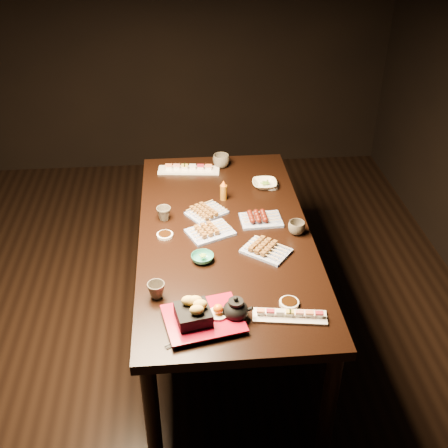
{
  "coord_description": "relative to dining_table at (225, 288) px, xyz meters",
  "views": [
    {
      "loc": [
        0.16,
        -2.25,
        2.4
      ],
      "look_at": [
        0.38,
        0.24,
        0.77
      ],
      "focal_mm": 45.0,
      "sensor_mm": 36.0,
      "label": 1
    }
  ],
  "objects": [
    {
      "name": "ground",
      "position": [
        -0.38,
        -0.19,
        -0.38
      ],
      "size": [
        5.0,
        5.0,
        0.0
      ],
      "primitive_type": "plane",
      "color": "black",
      "rests_on": "ground"
    },
    {
      "name": "dining_table",
      "position": [
        0.0,
        0.0,
        0.0
      ],
      "size": [
        1.05,
        1.87,
        0.75
      ],
      "primitive_type": "cube",
      "rotation": [
        0.0,
        0.0,
        -0.09
      ],
      "color": "black",
      "rests_on": "ground"
    },
    {
      "name": "sushi_platter_near",
      "position": [
        0.22,
        -0.68,
        0.39
      ],
      "size": [
        0.33,
        0.13,
        0.04
      ],
      "primitive_type": null,
      "rotation": [
        0.0,
        0.0,
        -0.15
      ],
      "color": "white",
      "rests_on": "dining_table"
    },
    {
      "name": "sushi_platter_far",
      "position": [
        -0.17,
        0.71,
        0.4
      ],
      "size": [
        0.39,
        0.15,
        0.05
      ],
      "primitive_type": null,
      "rotation": [
        0.0,
        0.0,
        3.03
      ],
      "color": "white",
      "rests_on": "dining_table"
    },
    {
      "name": "yakitori_plate_center",
      "position": [
        -0.08,
        -0.0,
        0.4
      ],
      "size": [
        0.28,
        0.24,
        0.06
      ],
      "primitive_type": null,
      "rotation": [
        0.0,
        0.0,
        0.42
      ],
      "color": "#828EB6",
      "rests_on": "dining_table"
    },
    {
      "name": "yakitori_plate_right",
      "position": [
        0.19,
        -0.19,
        0.4
      ],
      "size": [
        0.27,
        0.27,
        0.06
      ],
      "primitive_type": null,
      "rotation": [
        0.0,
        0.0,
        -0.68
      ],
      "color": "#828EB6",
      "rests_on": "dining_table"
    },
    {
      "name": "yakitori_plate_left",
      "position": [
        -0.08,
        0.19,
        0.4
      ],
      "size": [
        0.25,
        0.24,
        0.05
      ],
      "primitive_type": null,
      "rotation": [
        0.0,
        0.0,
        0.59
      ],
      "color": "#828EB6",
      "rests_on": "dining_table"
    },
    {
      "name": "tsukune_plate",
      "position": [
        0.2,
        0.09,
        0.4
      ],
      "size": [
        0.23,
        0.17,
        0.06
      ],
      "primitive_type": null,
      "rotation": [
        0.0,
        0.0,
        0.05
      ],
      "color": "#828EB6",
      "rests_on": "dining_table"
    },
    {
      "name": "edamame_bowl_green",
      "position": [
        -0.13,
        -0.24,
        0.39
      ],
      "size": [
        0.12,
        0.12,
        0.03
      ],
      "primitive_type": "imported",
      "rotation": [
        0.0,
        0.0,
        -0.09
      ],
      "color": "#2B866F",
      "rests_on": "dining_table"
    },
    {
      "name": "edamame_bowl_cream",
      "position": [
        0.28,
        0.47,
        0.39
      ],
      "size": [
        0.15,
        0.15,
        0.04
      ],
      "primitive_type": "imported",
      "rotation": [
        0.0,
        0.0,
        -0.03
      ],
      "color": "#FDF7CF",
      "rests_on": "dining_table"
    },
    {
      "name": "tempura_tray",
      "position": [
        -0.15,
        -0.67,
        0.43
      ],
      "size": [
        0.37,
        0.32,
        0.12
      ],
      "primitive_type": null,
      "rotation": [
        0.0,
        0.0,
        0.2
      ],
      "color": "black",
      "rests_on": "dining_table"
    },
    {
      "name": "teacup_near_left",
      "position": [
        -0.35,
        -0.49,
        0.41
      ],
      "size": [
        0.09,
        0.09,
        0.07
      ],
      "primitive_type": "imported",
      "rotation": [
        0.0,
        0.0,
        0.08
      ],
      "color": "#4F483C",
      "rests_on": "dining_table"
    },
    {
      "name": "teacup_mid_right",
      "position": [
        0.37,
        -0.04,
        0.41
      ],
      "size": [
        0.11,
        0.11,
        0.07
      ],
      "primitive_type": "imported",
      "rotation": [
        0.0,
        0.0,
        -0.3
      ],
      "color": "#4F483C",
      "rests_on": "dining_table"
    },
    {
      "name": "teacup_far_left",
      "position": [
        -0.32,
        0.16,
        0.41
      ],
      "size": [
        0.09,
        0.09,
        0.07
      ],
      "primitive_type": "imported",
      "rotation": [
        0.0,
        0.0,
        0.19
      ],
      "color": "#4F483C",
      "rests_on": "dining_table"
    },
    {
      "name": "teacup_far_right",
      "position": [
        0.04,
        0.75,
        0.42
      ],
      "size": [
        0.11,
        0.11,
        0.08
      ],
      "primitive_type": "imported",
      "rotation": [
        0.0,
        0.0,
        0.04
      ],
      "color": "#4F483C",
      "rests_on": "dining_table"
    },
    {
      "name": "teapot",
      "position": [
        -0.01,
        -0.66,
        0.43
      ],
      "size": [
        0.15,
        0.15,
        0.11
      ],
      "primitive_type": null,
      "rotation": [
        0.0,
        0.0,
        -0.16
      ],
      "color": "black",
      "rests_on": "dining_table"
    },
    {
      "name": "condiment_bottle",
      "position": [
        0.02,
        0.34,
        0.44
      ],
      "size": [
        0.04,
        0.04,
        0.12
      ],
      "primitive_type": "cylinder",
      "rotation": [
        0.0,
        0.0,
        -0.08
      ],
      "color": "brown",
      "rests_on": "dining_table"
    },
    {
      "name": "sauce_dish_west",
      "position": [
        -0.31,
        -0.01,
        0.38
      ],
      "size": [
        0.1,
        0.1,
        0.02
      ],
      "primitive_type": "cylinder",
      "rotation": [
        0.0,
        0.0,
        -0.19
      ],
      "color": "white",
      "rests_on": "dining_table"
    },
    {
      "name": "sauce_dish_east",
      "position": [
        0.32,
        0.46,
        0.38
      ],
      "size": [
        0.11,
        0.11,
        0.01
      ],
      "primitive_type": "cylinder",
      "rotation": [
        0.0,
        0.0,
        0.33
      ],
      "color": "white",
      "rests_on": "dining_table"
    },
    {
      "name": "sauce_dish_se",
      "position": [
        0.23,
        -0.59,
        0.38
      ],
      "size": [
        0.09,
        0.09,
        0.02
      ],
      "primitive_type": "cylinder",
      "rotation": [
        0.0,
        0.0,
        -0.04
      ],
      "color": "white",
      "rests_on": "dining_table"
    },
    {
      "name": "sauce_dish_nw",
      "position": [
        -0.24,
        0.71,
        0.38
      ],
      "size": [
        0.11,
        0.11,
        0.02
      ],
      "primitive_type": "cylinder",
      "rotation": [
        0.0,
        0.0,
        -0.4
      ],
      "color": "white",
      "rests_on": "dining_table"
    },
    {
      "name": "chopsticks_near",
      "position": [
        -0.21,
        -0.75,
        0.38
      ],
      "size": [
        0.21,
        0.13,
        0.01
      ],
      "primitive_type": null,
      "rotation": [
        0.0,
        0.0,
        0.53
      ],
      "color": "black",
      "rests_on": "dining_table"
    },
    {
      "name": "chopsticks_se",
      "position": [
        0.23,
        -0.69,
        0.38
      ],
      "size": [
        0.21,
        0.02,
        0.01
      ],
      "primitive_type": null,
      "rotation": [
        0.0,
        0.0,
        0.02
      ],
      "color": "black",
      "rests_on": "dining_table"
    }
  ]
}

